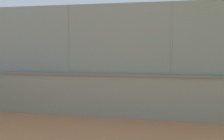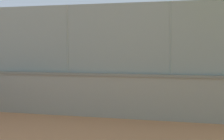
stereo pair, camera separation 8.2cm
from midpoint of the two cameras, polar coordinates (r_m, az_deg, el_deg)
ground_plane at (r=23.26m, az=7.35°, el=-1.69°), size 260.00×260.00×0.00m
perimeter_wall at (r=11.80m, az=-14.80°, el=-3.53°), size 29.94×1.01×1.37m
fence_panel_on_wall at (r=11.72m, az=-14.94°, el=5.02°), size 29.40×0.62×2.15m
player_near_wall_returning at (r=23.35m, az=13.23°, el=0.79°), size 1.02×0.92×1.73m
player_baseline_waiting at (r=18.09m, az=-6.07°, el=-0.01°), size 0.75×0.90×1.69m
sports_ball at (r=22.42m, az=9.51°, el=-1.64°), size 0.21×0.21×0.21m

